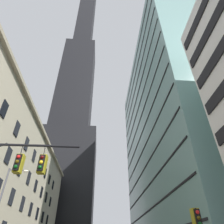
# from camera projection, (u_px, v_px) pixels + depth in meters

# --- Properties ---
(dark_skyscraper) EXTENTS (25.65, 25.65, 222.12)m
(dark_skyscraper) POSITION_uv_depth(u_px,v_px,m) (74.00, 106.00, 103.80)
(dark_skyscraper) COLOR black
(dark_skyscraper) RESTS_ON ground
(glass_office_midrise) EXTENTS (16.18, 45.60, 51.05)m
(glass_office_midrise) POSITION_uv_depth(u_px,v_px,m) (173.00, 132.00, 47.92)
(glass_office_midrise) COLOR gray
(glass_office_midrise) RESTS_ON ground
(traffic_light_near_right) EXTENTS (0.40, 0.63, 3.53)m
(traffic_light_near_right) POSITION_uv_depth(u_px,v_px,m) (198.00, 223.00, 10.76)
(traffic_light_near_right) COLOR black
(traffic_light_near_right) RESTS_ON sidewalk_right
(street_lamppost) EXTENTS (2.09, 0.32, 8.68)m
(street_lamppost) POSITION_uv_depth(u_px,v_px,m) (1.00, 206.00, 18.60)
(street_lamppost) COLOR #47474C
(street_lamppost) RESTS_ON sidewalk_left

